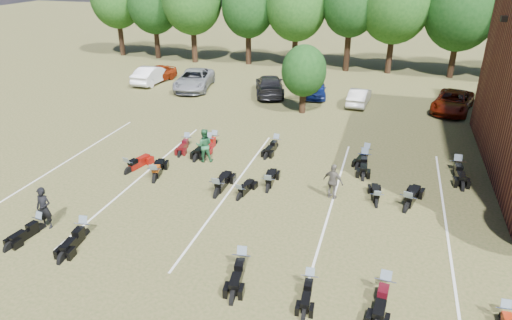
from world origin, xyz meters
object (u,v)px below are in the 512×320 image
at_px(car_4, 316,88).
at_px(person_green, 204,145).
at_px(motorcycle_7, 129,173).
at_px(person_grey, 333,182).
at_px(motorcycle_3, 242,269).
at_px(car_0, 156,74).
at_px(person_black, 44,208).
at_px(motorcycle_14, 187,146).

distance_m(car_4, person_green, 14.77).
bearing_deg(motorcycle_7, person_grey, -166.07).
distance_m(car_4, motorcycle_3, 22.88).
height_order(car_0, person_grey, person_grey).
xyz_separation_m(car_4, person_grey, (3.72, -16.47, 0.20)).
bearing_deg(person_green, person_black, 46.56).
relative_size(person_black, person_green, 0.98).
height_order(person_green, motorcycle_7, person_green).
bearing_deg(car_4, person_grey, -88.24).
xyz_separation_m(person_black, motorcycle_14, (1.95, 9.96, -0.94)).
bearing_deg(car_4, person_green, -115.69).
distance_m(car_0, car_4, 14.60).
distance_m(person_black, motorcycle_3, 8.92).
distance_m(person_black, motorcycle_14, 10.19).
distance_m(car_0, motorcycle_3, 28.21).
bearing_deg(person_green, car_0, -72.19).
distance_m(car_4, motorcycle_7, 18.28).
distance_m(motorcycle_7, motorcycle_14, 4.51).
bearing_deg(person_green, motorcycle_3, 101.97).
bearing_deg(person_green, person_grey, 145.16).
relative_size(motorcycle_3, motorcycle_14, 1.11).
relative_size(car_4, motorcycle_7, 1.74).
xyz_separation_m(car_0, motorcycle_3, (15.88, -23.30, -0.72)).
xyz_separation_m(car_0, person_green, (10.85, -14.76, 0.24)).
bearing_deg(motorcycle_3, person_green, 112.71).
bearing_deg(car_0, motorcycle_3, -41.07).
distance_m(person_green, motorcycle_3, 9.97).
bearing_deg(person_grey, motorcycle_7, 22.93).
xyz_separation_m(car_0, motorcycle_14, (8.96, -13.04, -0.72)).
relative_size(person_black, person_grey, 1.06).
height_order(car_0, person_green, person_green).
bearing_deg(person_grey, person_black, 49.13).
relative_size(person_green, motorcycle_14, 0.92).
height_order(car_4, person_green, person_green).
bearing_deg(motorcycle_14, motorcycle_3, -64.30).
distance_m(person_grey, motorcycle_14, 10.18).
relative_size(person_grey, motorcycle_7, 0.77).
bearing_deg(person_grey, car_4, -56.30).
bearing_deg(person_grey, person_green, 4.63).
xyz_separation_m(car_4, person_green, (-3.75, -14.28, 0.28)).
xyz_separation_m(car_0, person_black, (7.01, -23.00, 0.22)).
bearing_deg(person_black, person_green, 62.18).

